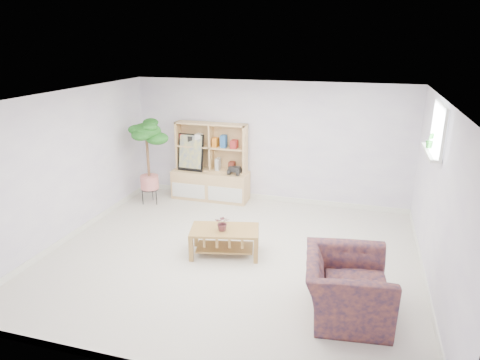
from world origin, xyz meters
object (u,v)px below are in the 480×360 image
(coffee_table, at_px, (225,242))
(armchair, at_px, (347,283))
(storage_unit, at_px, (210,162))
(floor_tree, at_px, (148,163))

(coffee_table, height_order, armchair, armchair)
(storage_unit, xyz_separation_m, floor_tree, (-1.07, -0.58, 0.06))
(floor_tree, bearing_deg, coffee_table, -37.61)
(floor_tree, bearing_deg, storage_unit, 28.64)
(coffee_table, bearing_deg, storage_unit, 102.27)
(floor_tree, xyz_separation_m, armchair, (3.95, -2.63, -0.43))
(coffee_table, bearing_deg, floor_tree, 129.64)
(armchair, bearing_deg, storage_unit, 34.96)
(coffee_table, bearing_deg, armchair, -41.56)
(floor_tree, bearing_deg, armchair, -33.71)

